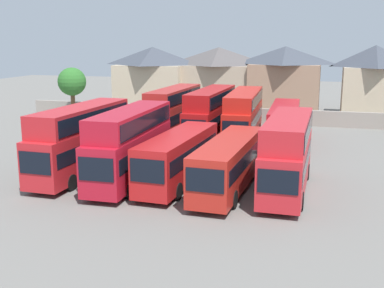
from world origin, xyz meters
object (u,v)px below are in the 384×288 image
Objects in this scene: bus_3 at (179,156)px; bus_7 at (211,111)px; house_terrace_right at (285,79)px; bus_6 at (173,110)px; bus_5 at (288,150)px; tree_left_of_lot at (72,82)px; house_terrace_left at (153,77)px; house_terrace_far_right at (374,81)px; bus_2 at (130,142)px; house_terrace_centre at (219,78)px; bus_1 at (81,137)px; bus_8 at (244,113)px; bus_9 at (284,122)px; bus_4 at (229,162)px.

bus_3 is 15.86m from bus_7.
bus_6 is at bearing -115.67° from house_terrace_right.
tree_left_of_lot reaches higher than bus_5.
bus_7 is 1.17× the size of house_terrace_left.
house_terrace_far_right is at bearing 167.66° from bus_5.
bus_2 is 36.69m from house_terrace_left.
house_terrace_left is at bearing -173.41° from house_terrace_centre.
bus_1 is 35.60m from house_terrace_centre.
bus_8 is 1.01× the size of bus_9.
bus_1 is 0.91× the size of bus_8.
bus_4 is at bearing -90.71° from house_terrace_right.
house_terrace_far_right reaches higher than house_terrace_left.
tree_left_of_lot reaches higher than bus_4.
house_terrace_right is at bearing -3.75° from house_terrace_centre.
bus_1 is 1.04× the size of bus_5.
bus_4 is 1.12× the size of house_terrace_left.
house_terrace_far_right is (11.17, -0.24, 0.11)m from house_terrace_right.
bus_3 is at bearing -81.81° from house_terrace_centre.
bus_4 is 18.31m from bus_6.
house_terrace_centre reaches higher than bus_1.
bus_8 is at bearing -171.26° from bus_4.
house_terrace_centre reaches higher than bus_4.
bus_6 is 0.96× the size of bus_9.
bus_5 is 1.12× the size of house_terrace_right.
tree_left_of_lot is at bearing -109.81° from bus_8.
house_terrace_centre is 1.18× the size of house_terrace_far_right.
bus_2 is 28.93m from tree_left_of_lot.
bus_1 is 11.04m from bus_4.
house_terrace_left is at bearing -147.06° from bus_5.
house_terrace_far_right is at bearing 18.61° from tree_left_of_lot.
house_terrace_centre reaches higher than bus_8.
bus_6 is 21.13m from house_terrace_left.
house_terrace_centre is at bearing -160.10° from bus_5.
bus_3 is 0.91× the size of bus_7.
house_terrace_far_right is (18.55, 35.17, 1.77)m from bus_2.
bus_7 reaches higher than bus_3.
bus_3 is 0.89× the size of bus_9.
bus_2 is 3.49m from bus_3.
tree_left_of_lot is at bearing -108.75° from bus_7.
house_terrace_far_right reaches higher than bus_6.
house_terrace_far_right is at bearing -2.36° from house_terrace_centre.
bus_2 is 1.13× the size of house_terrace_right.
bus_6 is 28.19m from house_terrace_far_right.
house_terrace_far_right is (16.72, 19.00, 1.86)m from bus_7.
house_terrace_left is 1.06× the size of house_terrace_right.
bus_5 is (10.62, 0.64, -0.09)m from bus_2.
house_terrace_left is 9.39m from house_terrace_centre.
bus_5 is 16.52m from bus_8.
bus_4 is 3.84m from bus_5.
tree_left_of_lot is (-27.96, 22.45, 1.85)m from bus_5.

